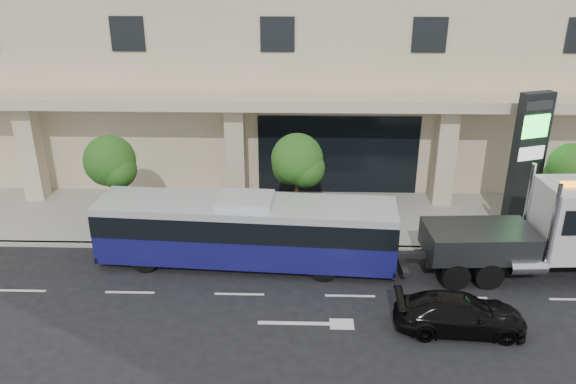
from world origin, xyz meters
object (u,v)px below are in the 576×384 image
city_bus (246,230)px  tow_truck (542,234)px  black_sedan (460,313)px  signage_pylon (527,159)px

city_bus → tow_truck: 11.19m
city_bus → tow_truck: bearing=1.5°
city_bus → black_sedan: size_ratio=2.77×
city_bus → signage_pylon: 12.67m
city_bus → black_sedan: 8.45m
black_sedan → signage_pylon: 9.56m
black_sedan → signage_pylon: (4.63, 7.96, 2.57)m
signage_pylon → city_bus: bearing=177.8°
signage_pylon → black_sedan: bearing=-140.2°
black_sedan → signage_pylon: signage_pylon is taller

